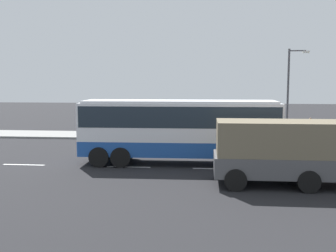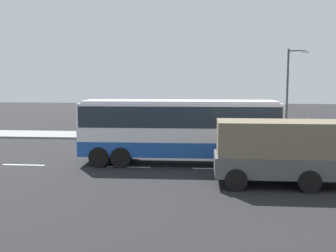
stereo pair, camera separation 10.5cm
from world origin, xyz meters
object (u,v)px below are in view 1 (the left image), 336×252
pedestrian_near_curb (310,126)px  street_lamp (290,88)px  coach_bus (179,125)px  cargo_truck (305,151)px

pedestrian_near_curb → street_lamp: street_lamp is taller
coach_bus → pedestrian_near_curb: 15.04m
pedestrian_near_curb → coach_bus: bearing=174.0°
pedestrian_near_curb → street_lamp: bearing=168.2°
coach_bus → cargo_truck: bearing=-36.8°
cargo_truck → pedestrian_near_curb: bearing=75.0°
coach_bus → street_lamp: 12.30m
cargo_truck → pedestrian_near_curb: size_ratio=5.45×
cargo_truck → street_lamp: street_lamp is taller
coach_bus → pedestrian_near_curb: bearing=47.1°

